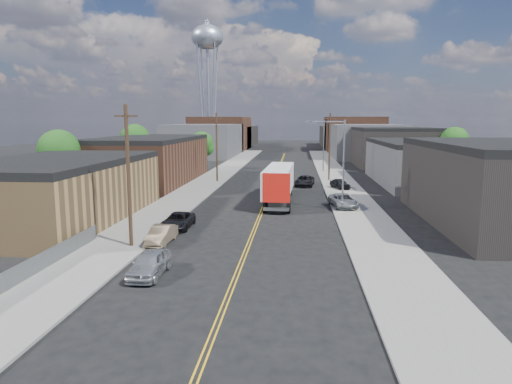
% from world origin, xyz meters
% --- Properties ---
extents(ground, '(260.00, 260.00, 0.00)m').
position_xyz_m(ground, '(0.00, 60.00, 0.00)').
color(ground, black).
rests_on(ground, ground).
extents(centerline, '(0.32, 120.00, 0.01)m').
position_xyz_m(centerline, '(0.00, 45.00, 0.01)').
color(centerline, gold).
rests_on(centerline, ground).
extents(sidewalk_left, '(5.00, 140.00, 0.15)m').
position_xyz_m(sidewalk_left, '(-9.50, 45.00, 0.07)').
color(sidewalk_left, slate).
rests_on(sidewalk_left, ground).
extents(sidewalk_right, '(5.00, 140.00, 0.15)m').
position_xyz_m(sidewalk_right, '(9.50, 45.00, 0.07)').
color(sidewalk_right, slate).
rests_on(sidewalk_right, ground).
extents(warehouse_tan, '(12.00, 22.00, 5.60)m').
position_xyz_m(warehouse_tan, '(-18.00, 18.00, 2.80)').
color(warehouse_tan, olive).
rests_on(warehouse_tan, ground).
extents(warehouse_brown, '(12.00, 26.00, 6.60)m').
position_xyz_m(warehouse_brown, '(-18.00, 44.00, 3.30)').
color(warehouse_brown, '#4C2C1E').
rests_on(warehouse_brown, ground).
extents(industrial_right_b, '(14.00, 24.00, 6.10)m').
position_xyz_m(industrial_right_b, '(22.00, 46.00, 3.05)').
color(industrial_right_b, '#3D3D3F').
rests_on(industrial_right_b, ground).
extents(industrial_right_c, '(14.00, 22.00, 7.60)m').
position_xyz_m(industrial_right_c, '(22.00, 72.00, 3.80)').
color(industrial_right_c, black).
rests_on(industrial_right_c, ground).
extents(skyline_left_a, '(16.00, 30.00, 8.00)m').
position_xyz_m(skyline_left_a, '(-20.00, 95.00, 4.00)').
color(skyline_left_a, '#3D3D3F').
rests_on(skyline_left_a, ground).
extents(skyline_right_a, '(16.00, 30.00, 8.00)m').
position_xyz_m(skyline_right_a, '(20.00, 95.00, 4.00)').
color(skyline_right_a, '#3D3D3F').
rests_on(skyline_right_a, ground).
extents(skyline_left_b, '(16.00, 26.00, 10.00)m').
position_xyz_m(skyline_left_b, '(-20.00, 120.00, 5.00)').
color(skyline_left_b, '#4C2C1E').
rests_on(skyline_left_b, ground).
extents(skyline_right_b, '(16.00, 26.00, 10.00)m').
position_xyz_m(skyline_right_b, '(20.00, 120.00, 5.00)').
color(skyline_right_b, '#4C2C1E').
rests_on(skyline_right_b, ground).
extents(skyline_left_c, '(16.00, 40.00, 7.00)m').
position_xyz_m(skyline_left_c, '(-20.00, 140.00, 3.50)').
color(skyline_left_c, black).
rests_on(skyline_left_c, ground).
extents(skyline_right_c, '(16.00, 40.00, 7.00)m').
position_xyz_m(skyline_right_c, '(20.00, 140.00, 3.50)').
color(skyline_right_c, black).
rests_on(skyline_right_c, ground).
extents(water_tower, '(9.00, 9.00, 36.90)m').
position_xyz_m(water_tower, '(-22.00, 110.00, 30.65)').
color(water_tower, gray).
rests_on(water_tower, ground).
extents(streetlight_near, '(3.39, 0.25, 9.00)m').
position_xyz_m(streetlight_near, '(7.60, 25.00, 5.33)').
color(streetlight_near, gray).
rests_on(streetlight_near, ground).
extents(streetlight_far, '(3.39, 0.25, 9.00)m').
position_xyz_m(streetlight_far, '(7.60, 60.00, 5.33)').
color(streetlight_far, gray).
rests_on(streetlight_far, ground).
extents(utility_pole_left_near, '(1.60, 0.26, 10.00)m').
position_xyz_m(utility_pole_left_near, '(-8.20, 10.00, 5.14)').
color(utility_pole_left_near, black).
rests_on(utility_pole_left_near, ground).
extents(utility_pole_left_far, '(1.60, 0.26, 10.00)m').
position_xyz_m(utility_pole_left_far, '(-8.20, 45.00, 5.14)').
color(utility_pole_left_far, black).
rests_on(utility_pole_left_far, ground).
extents(utility_pole_right, '(1.60, 0.26, 10.00)m').
position_xyz_m(utility_pole_right, '(8.20, 48.00, 5.14)').
color(utility_pole_right, black).
rests_on(utility_pole_right, ground).
extents(chainlink_fence, '(0.05, 16.00, 1.22)m').
position_xyz_m(chainlink_fence, '(-11.50, 3.50, 0.66)').
color(chainlink_fence, slate).
rests_on(chainlink_fence, ground).
extents(tree_left_near, '(4.85, 4.76, 7.91)m').
position_xyz_m(tree_left_near, '(-23.94, 30.00, 5.18)').
color(tree_left_near, black).
rests_on(tree_left_near, ground).
extents(tree_left_mid, '(5.10, 5.04, 8.37)m').
position_xyz_m(tree_left_mid, '(-23.94, 55.00, 5.48)').
color(tree_left_mid, black).
rests_on(tree_left_mid, ground).
extents(tree_left_far, '(4.35, 4.20, 6.97)m').
position_xyz_m(tree_left_far, '(-13.94, 62.00, 4.57)').
color(tree_left_far, black).
rests_on(tree_left_far, ground).
extents(tree_right_far, '(4.85, 4.76, 7.91)m').
position_xyz_m(tree_right_far, '(30.06, 60.00, 5.18)').
color(tree_right_far, black).
rests_on(tree_right_far, ground).
extents(semi_truck, '(3.06, 15.35, 4.00)m').
position_xyz_m(semi_truck, '(1.50, 29.76, 2.28)').
color(semi_truck, silver).
rests_on(semi_truck, ground).
extents(car_left_a, '(1.76, 4.28, 1.45)m').
position_xyz_m(car_left_a, '(-5.00, 4.28, 0.73)').
color(car_left_a, '#ADB0B2').
rests_on(car_left_a, ground).
extents(car_left_b, '(1.52, 4.02, 1.31)m').
position_xyz_m(car_left_b, '(-6.40, 11.21, 0.65)').
color(car_left_b, '#78664F').
rests_on(car_left_b, ground).
extents(car_left_c, '(2.17, 4.67, 1.29)m').
position_xyz_m(car_left_c, '(-6.40, 16.00, 0.65)').
color(car_left_c, black).
rests_on(car_left_c, ground).
extents(car_right_lot_a, '(2.99, 5.15, 1.35)m').
position_xyz_m(car_right_lot_a, '(8.20, 26.06, 0.82)').
color(car_right_lot_a, '#989B9D').
rests_on(car_right_lot_a, sidewalk_right).
extents(car_right_lot_c, '(2.77, 4.06, 1.28)m').
position_xyz_m(car_right_lot_c, '(9.05, 39.18, 0.79)').
color(car_right_lot_c, black).
rests_on(car_right_lot_c, sidewalk_right).
extents(car_ahead_truck, '(2.95, 5.37, 1.43)m').
position_xyz_m(car_ahead_truck, '(4.50, 42.00, 0.71)').
color(car_ahead_truck, black).
rests_on(car_ahead_truck, ground).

